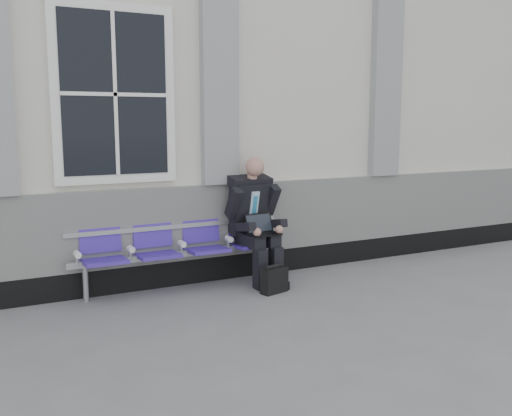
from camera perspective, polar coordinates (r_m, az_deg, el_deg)
ground at (r=5.42m, az=-13.27°, el=-12.79°), size 70.00×70.00×0.00m
station_building at (r=8.47m, az=-19.58°, el=9.97°), size 14.40×4.40×4.49m
bench at (r=6.76m, az=-7.62°, el=-3.43°), size 2.60×0.47×0.91m
businessman at (r=6.93m, az=-0.16°, el=-0.83°), size 0.65×0.88×1.53m
briefcase at (r=6.61m, az=1.84°, el=-7.18°), size 0.35×0.22×0.33m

